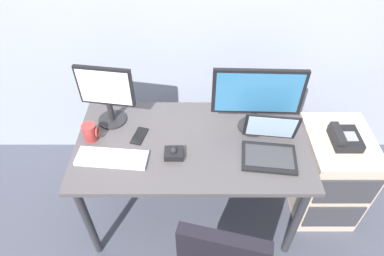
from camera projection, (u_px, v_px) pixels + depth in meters
ground_plane at (192, 209)px, 2.54m from camera, size 8.00×8.00×0.00m
desk at (192, 151)px, 2.08m from camera, size 1.41×0.75×0.75m
file_cabinet at (328, 174)px, 2.35m from camera, size 0.42×0.53×0.69m
desk_phone at (345, 138)px, 2.08m from camera, size 0.17×0.20×0.09m
monitor_main at (257, 96)px, 1.93m from camera, size 0.53×0.18×0.43m
monitor_side at (106, 92)px, 2.00m from camera, size 0.34×0.18×0.41m
keyboard at (112, 158)px, 1.91m from camera, size 0.42×0.17×0.03m
laptop at (270, 146)px, 1.92m from camera, size 0.34×0.32×0.23m
trackball_mouse at (174, 153)px, 1.93m from camera, size 0.11×0.09×0.07m
coffee_mug at (90, 132)px, 2.00m from camera, size 0.09×0.08×0.11m
cell_phone at (139, 136)px, 2.05m from camera, size 0.10×0.15×0.01m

